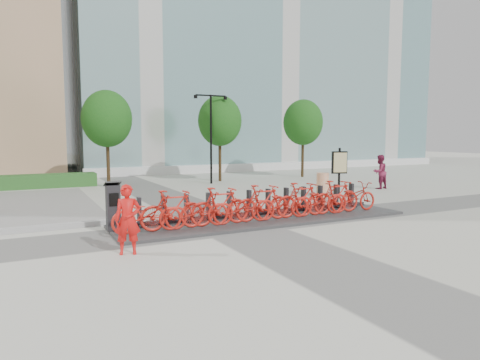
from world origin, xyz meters
name	(u,v)px	position (x,y,z in m)	size (l,w,h in m)	color
ground	(233,226)	(0.00, 0.00, 0.00)	(120.00, 120.00, 0.00)	#A3A396
glass_building	(245,39)	(14.00, 26.00, 12.00)	(32.00, 16.00, 24.00)	teal
hedge_b	(35,181)	(-5.00, 13.20, 0.35)	(6.00, 1.20, 0.70)	#226C25
tree_1	(107,119)	(-1.50, 12.00, 3.59)	(2.60, 2.60, 5.10)	#3A2812
tree_2	(220,121)	(5.00, 12.00, 3.59)	(2.60, 2.60, 5.10)	#3A2812
tree_3	(303,123)	(11.00, 12.00, 3.59)	(2.60, 2.60, 5.10)	#3A2812
streetlamp	(211,128)	(4.00, 11.00, 3.13)	(2.00, 0.20, 5.00)	black
dock_pad	(265,219)	(1.30, 0.30, 0.04)	(9.60, 2.40, 0.08)	#383839
dock_rail_posts	(260,202)	(1.36, 0.77, 0.51)	(8.02, 0.50, 0.85)	black
bike_0	(147,214)	(-2.60, -0.05, 0.59)	(0.67, 1.93, 1.01)	red
bike_1	(173,210)	(-1.88, -0.05, 0.64)	(0.53, 1.87, 1.12)	red
bike_2	(197,210)	(-1.16, -0.05, 0.59)	(0.67, 1.93, 1.01)	red
bike_3	(220,206)	(-0.44, -0.05, 0.64)	(0.53, 1.87, 1.12)	red
bike_4	(242,206)	(0.28, -0.05, 0.59)	(0.67, 1.93, 1.01)	red
bike_5	(263,203)	(1.00, -0.05, 0.64)	(0.53, 1.87, 1.12)	red
bike_6	(283,203)	(1.72, -0.05, 0.59)	(0.67, 1.93, 1.01)	red
bike_7	(301,199)	(2.44, -0.05, 0.64)	(0.53, 1.87, 1.12)	red
bike_8	(319,200)	(3.16, -0.05, 0.59)	(0.67, 1.93, 1.01)	red
bike_9	(337,197)	(3.88, -0.05, 0.64)	(0.53, 1.87, 1.12)	red
bike_10	(353,197)	(4.60, -0.05, 0.59)	(0.67, 1.93, 1.01)	red
kiosk	(113,207)	(-3.37, 0.61, 0.74)	(0.43, 0.37, 1.39)	black
worker_red	(128,219)	(-3.48, -1.69, 0.80)	(0.58, 0.38, 1.59)	red
pedestrian	(380,172)	(10.74, 4.85, 0.87)	(0.85, 0.66, 1.74)	maroon
construction_barrel	(323,185)	(6.34, 3.86, 0.53)	(0.55, 0.55, 1.06)	orange
map_sign	(339,165)	(6.93, 3.47, 1.44)	(0.71, 0.29, 2.17)	black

